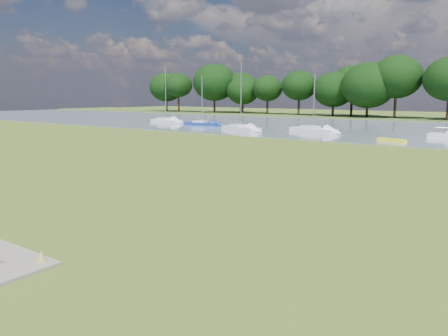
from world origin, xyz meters
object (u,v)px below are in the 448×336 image
Objects in this scene: kayak at (392,140)px; sailboat_1 at (202,123)px; sailboat_2 at (313,129)px; sailboat_0 at (240,127)px; sailboat_5 at (166,120)px.

sailboat_1 reaches higher than kayak.
kayak is at bearing -11.17° from sailboat_2.
sailboat_1 is (-29.50, 6.77, 0.26)m from kayak.
sailboat_0 is 1.22× the size of sailboat_2.
sailboat_0 is at bearing -144.75° from sailboat_2.
sailboat_0 is 1.18× the size of sailboat_1.
sailboat_1 is at bearing -171.87° from kayak.
sailboat_0 reaches higher than kayak.
sailboat_0 is 0.93× the size of sailboat_5.
sailboat_1 is 9.45m from sailboat_5.
sailboat_1 is (-9.86, 4.35, -0.05)m from sailboat_0.
sailboat_2 reaches higher than kayak.
sailboat_1 reaches higher than sailboat_2.
sailboat_2 is 0.77× the size of sailboat_5.
sailboat_5 is at bearing 159.48° from sailboat_1.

